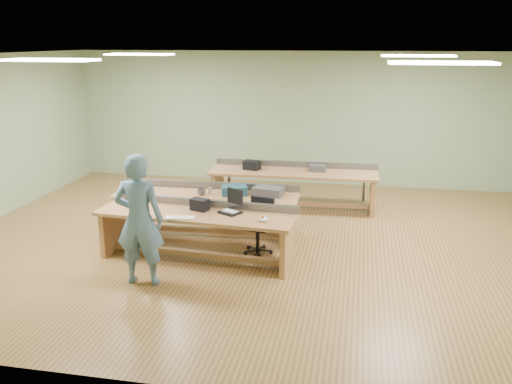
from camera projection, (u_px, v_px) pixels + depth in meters
floor at (256, 241)px, 9.00m from camera, size 10.00×10.00×0.00m
ceiling at (256, 56)px, 8.19m from camera, size 10.00×10.00×0.00m
wall_back at (289, 118)px, 12.37m from camera, size 10.00×0.04×3.00m
wall_front at (170, 241)px, 4.81m from camera, size 10.00×0.04×3.00m
fluor_panels at (256, 58)px, 8.20m from camera, size 6.20×3.50×0.03m
workbench_front at (197, 224)px, 8.13m from camera, size 3.06×1.04×0.86m
workbench_mid at (207, 204)px, 9.13m from camera, size 3.10×0.92×0.86m
workbench_back at (293, 180)px, 10.67m from camera, size 3.28×0.94×0.86m
person at (139, 220)px, 7.24m from camera, size 0.69×0.48×1.82m
laptop_base at (230, 212)px, 8.02m from camera, size 0.38×0.36×0.03m
laptop_screen at (235, 196)px, 8.05m from camera, size 0.27×0.16×0.24m
keyboard at (180, 218)px, 7.78m from camera, size 0.43×0.21×0.02m
trackball_mouse at (264, 219)px, 7.66m from camera, size 0.15×0.16×0.06m
camera_bag at (200, 205)px, 8.15m from camera, size 0.30×0.25×0.18m
task_chair at (259, 233)px, 8.47m from camera, size 0.56×0.56×0.86m
parts_bin_teal at (234, 190)px, 8.99m from camera, size 0.49×0.43×0.15m
parts_bin_grey at (268, 191)px, 8.96m from camera, size 0.53×0.38×0.13m
mug at (201, 192)px, 8.96m from camera, size 0.14×0.14×0.11m
drinks_can at (210, 191)px, 9.00m from camera, size 0.07×0.07×0.12m
storage_box_back at (252, 165)px, 10.72m from camera, size 0.36×0.29×0.18m
tray_back at (317, 168)px, 10.59m from camera, size 0.31×0.23×0.13m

